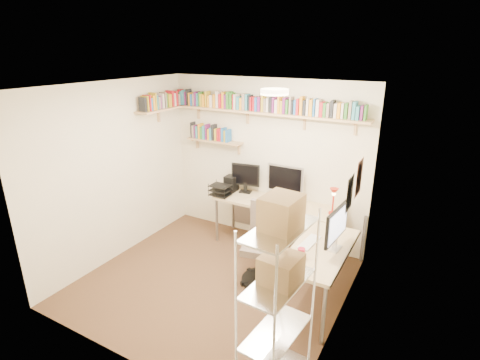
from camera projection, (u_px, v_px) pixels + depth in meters
name	position (u px, v px, depth m)	size (l,w,h in m)	color
ground	(214.00, 282.00, 4.91)	(3.20, 3.20, 0.00)	#4A351F
room_shell	(211.00, 169.00, 4.39)	(3.24, 3.04, 2.52)	#F1E6C4
wall_shelves	(235.00, 111.00, 5.49)	(3.12, 1.09, 0.80)	tan
corner_desk	(280.00, 211.00, 5.23)	(2.30, 1.94, 1.30)	beige
office_chair	(264.00, 249.00, 4.81)	(0.57, 0.57, 1.06)	black
wire_rack	(280.00, 264.00, 2.96)	(0.42, 0.76, 1.86)	silver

